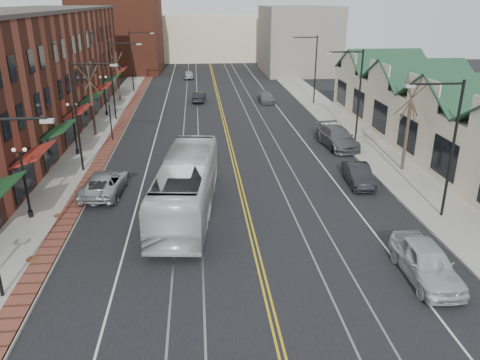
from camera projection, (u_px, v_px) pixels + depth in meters
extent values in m
plane|color=black|center=(264.00, 284.00, 21.37)|extent=(160.00, 160.00, 0.00)
cube|color=gray|center=(88.00, 155.00, 38.87)|extent=(4.00, 120.00, 0.15)
cube|color=gray|center=(368.00, 147.00, 40.92)|extent=(4.00, 120.00, 0.15)
cube|color=maroon|center=(19.00, 77.00, 42.79)|extent=(10.00, 50.00, 11.00)
cube|color=beige|center=(438.00, 120.00, 40.63)|extent=(8.00, 36.00, 4.60)
cube|color=maroon|center=(120.00, 30.00, 82.41)|extent=(14.00, 18.00, 14.00)
cube|color=beige|center=(208.00, 37.00, 98.60)|extent=(22.00, 14.00, 9.00)
cube|color=slate|center=(298.00, 40.00, 80.97)|extent=(12.00, 16.00, 11.00)
cylinder|color=black|center=(6.00, 119.00, 17.62)|extent=(3.00, 0.12, 0.12)
cube|color=#999999|center=(47.00, 121.00, 17.79)|extent=(0.50, 0.25, 0.15)
cylinder|color=black|center=(77.00, 118.00, 33.72)|extent=(0.16, 0.16, 8.00)
cylinder|color=black|center=(92.00, 64.00, 32.47)|extent=(3.00, 0.12, 0.12)
cube|color=#999999|center=(114.00, 65.00, 32.64)|extent=(0.50, 0.25, 0.15)
cylinder|color=black|center=(112.00, 81.00, 48.57)|extent=(0.16, 0.16, 8.00)
cylinder|color=black|center=(124.00, 43.00, 47.32)|extent=(3.00, 0.12, 0.12)
cube|color=#999999|center=(139.00, 44.00, 47.48)|extent=(0.50, 0.25, 0.15)
cylinder|color=black|center=(131.00, 62.00, 63.41)|extent=(0.16, 0.16, 8.00)
cylinder|color=black|center=(140.00, 33.00, 62.16)|extent=(3.00, 0.12, 0.12)
cube|color=#999999|center=(152.00, 33.00, 62.33)|extent=(0.50, 0.25, 0.15)
cylinder|color=black|center=(452.00, 151.00, 26.41)|extent=(0.16, 0.16, 8.00)
cylinder|color=black|center=(437.00, 84.00, 24.91)|extent=(3.00, 0.12, 0.12)
cube|color=#999999|center=(410.00, 86.00, 24.81)|extent=(0.50, 0.25, 0.15)
cylinder|color=black|center=(359.00, 96.00, 41.26)|extent=(0.16, 0.16, 8.00)
cylinder|color=black|center=(346.00, 52.00, 39.75)|extent=(3.00, 0.12, 0.12)
cube|color=#999999|center=(329.00, 53.00, 39.66)|extent=(0.50, 0.25, 0.15)
cylinder|color=black|center=(315.00, 70.00, 56.11)|extent=(0.16, 0.16, 8.00)
cylinder|color=black|center=(305.00, 37.00, 54.60)|extent=(3.00, 0.12, 0.12)
cube|color=#999999|center=(292.00, 38.00, 54.51)|extent=(0.50, 0.25, 0.15)
cylinder|color=black|center=(31.00, 214.00, 27.56)|extent=(0.28, 0.28, 0.40)
cylinder|color=black|center=(26.00, 185.00, 26.91)|extent=(0.14, 0.14, 4.00)
cube|color=black|center=(20.00, 152.00, 26.19)|extent=(0.60, 0.06, 0.06)
sphere|color=white|center=(14.00, 150.00, 26.11)|extent=(0.24, 0.24, 0.24)
sphere|color=white|center=(25.00, 150.00, 26.16)|extent=(0.24, 0.24, 0.24)
cylinder|color=black|center=(78.00, 152.00, 38.70)|extent=(0.28, 0.28, 0.40)
cylinder|color=black|center=(75.00, 131.00, 38.05)|extent=(0.14, 0.14, 4.00)
cube|color=black|center=(72.00, 106.00, 37.32)|extent=(0.60, 0.06, 0.06)
sphere|color=white|center=(67.00, 105.00, 37.24)|extent=(0.24, 0.24, 0.24)
sphere|color=white|center=(75.00, 104.00, 37.29)|extent=(0.24, 0.24, 0.24)
cylinder|color=black|center=(107.00, 113.00, 51.69)|extent=(0.28, 0.28, 0.40)
cylinder|color=black|center=(105.00, 97.00, 51.04)|extent=(0.14, 0.14, 4.00)
cube|color=black|center=(103.00, 78.00, 50.31)|extent=(0.60, 0.06, 0.06)
sphere|color=white|center=(100.00, 77.00, 50.23)|extent=(0.24, 0.24, 0.24)
sphere|color=white|center=(106.00, 77.00, 50.28)|extent=(0.24, 0.24, 0.24)
cylinder|color=#382B21|center=(93.00, 109.00, 43.48)|extent=(0.24, 0.24, 4.90)
cylinder|color=#382B21|center=(89.00, 81.00, 42.55)|extent=(0.58, 1.37, 2.90)
cylinder|color=#382B21|center=(89.00, 81.00, 42.55)|extent=(1.60, 0.66, 2.78)
cylinder|color=#382B21|center=(89.00, 81.00, 42.55)|extent=(0.53, 1.23, 2.96)
cylinder|color=#382B21|center=(89.00, 81.00, 42.55)|extent=(1.69, 1.03, 2.64)
cylinder|color=#382B21|center=(89.00, 81.00, 42.55)|extent=(1.78, 1.29, 2.48)
cylinder|color=#382B21|center=(119.00, 82.00, 58.39)|extent=(0.24, 0.24, 4.55)
cylinder|color=#382B21|center=(117.00, 63.00, 57.52)|extent=(0.55, 1.28, 2.69)
cylinder|color=#382B21|center=(117.00, 63.00, 57.52)|extent=(1.49, 0.62, 2.58)
cylinder|color=#382B21|center=(117.00, 63.00, 57.52)|extent=(0.50, 1.15, 2.75)
cylinder|color=#382B21|center=(117.00, 63.00, 57.52)|extent=(1.57, 0.97, 2.45)
cylinder|color=#382B21|center=(117.00, 63.00, 57.52)|extent=(1.66, 1.20, 2.30)
cylinder|color=#382B21|center=(406.00, 135.00, 34.42)|extent=(0.24, 0.24, 5.25)
cylinder|color=#382B21|center=(411.00, 99.00, 33.43)|extent=(0.61, 1.46, 3.10)
cylinder|color=#382B21|center=(411.00, 99.00, 33.43)|extent=(1.70, 0.70, 2.97)
cylinder|color=#382B21|center=(411.00, 99.00, 33.43)|extent=(0.56, 1.31, 3.17)
cylinder|color=#382B21|center=(411.00, 99.00, 33.43)|extent=(1.80, 1.10, 2.82)
cylinder|color=#382B21|center=(411.00, 99.00, 33.43)|extent=(1.90, 1.37, 2.65)
cylinder|color=#592D19|center=(32.00, 259.00, 23.13)|extent=(0.60, 0.60, 0.02)
cylinder|color=#592D19|center=(59.00, 216.00, 27.77)|extent=(0.60, 0.60, 0.02)
cylinder|color=black|center=(111.00, 123.00, 42.09)|extent=(0.12, 0.12, 3.20)
imported|color=black|center=(109.00, 103.00, 41.46)|extent=(0.18, 0.15, 0.90)
imported|color=silver|center=(187.00, 186.00, 28.00)|extent=(4.26, 12.64, 3.45)
imported|color=#A5A9AC|center=(104.00, 183.00, 31.00)|extent=(2.88, 5.53, 1.49)
imported|color=silver|center=(426.00, 262.00, 21.56)|extent=(2.12, 5.06, 1.71)
imported|color=black|center=(358.00, 175.00, 32.63)|extent=(1.82, 4.41, 1.42)
imported|color=#57575E|center=(337.00, 137.00, 40.82)|extent=(3.00, 6.12, 1.71)
imported|color=black|center=(338.00, 139.00, 40.60)|extent=(2.12, 4.60, 1.53)
imported|color=black|center=(199.00, 97.00, 58.75)|extent=(1.80, 4.10, 1.31)
imported|color=slate|center=(266.00, 97.00, 58.63)|extent=(1.95, 4.45, 1.27)
imported|color=#9EA2A5|center=(189.00, 75.00, 75.81)|extent=(1.68, 3.95, 1.33)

